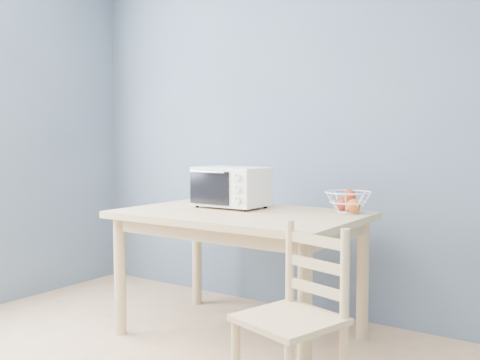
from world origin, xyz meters
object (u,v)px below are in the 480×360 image
Objects in this scene: dining_table at (240,229)px; toaster_oven at (229,186)px; dining_chair at (296,322)px; fruit_basket at (349,201)px.

toaster_oven is (-0.17, 0.13, 0.23)m from dining_table.
dining_table is at bearing 155.17° from dining_chair.
toaster_oven is at bearing -166.51° from fruit_basket.
dining_chair reaches higher than dining_table.
dining_table is 4.21× the size of fruit_basket.
toaster_oven is at bearing 142.62° from dining_table.
dining_table is at bearing -36.51° from toaster_oven.
dining_table is 1.75× the size of dining_chair.
dining_table is 0.32m from toaster_oven.
toaster_oven reaches higher than dining_chair.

